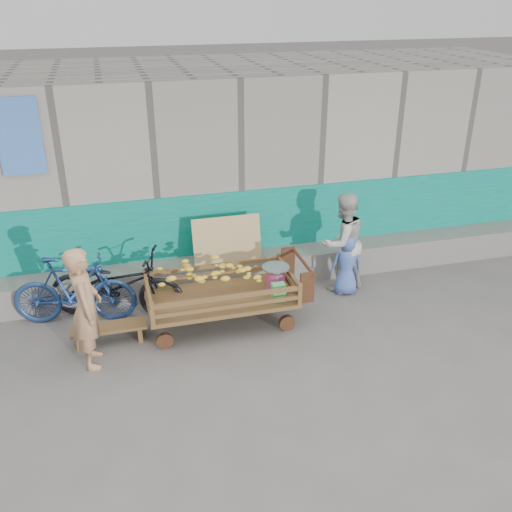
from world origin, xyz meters
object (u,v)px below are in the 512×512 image
object	(u,v)px
woman	(342,242)
bicycle_blue	(74,290)
bench	(109,330)
vendor_man	(86,308)
child	(346,264)
banana_cart	(218,285)
bicycle_dark	(117,285)

from	to	relation	value
woman	bicycle_blue	xyz separation A→B (m)	(-3.80, 0.03, -0.26)
bench	woman	size ratio (longest dim) A/B	0.63
vendor_man	woman	size ratio (longest dim) A/B	1.02
child	bench	bearing A→B (deg)	15.63
banana_cart	child	world-z (taller)	child
banana_cart	child	distance (m)	2.03
vendor_man	child	size ratio (longest dim) A/B	1.64
banana_cart	bench	xyz separation A→B (m)	(-1.43, -0.03, -0.44)
bicycle_dark	bicycle_blue	world-z (taller)	bicycle_blue
child	banana_cart	bearing A→B (deg)	19.80
vendor_man	bicycle_blue	world-z (taller)	vendor_man
banana_cart	child	bearing A→B (deg)	11.29
vendor_man	bench	bearing A→B (deg)	-28.53
bench	child	distance (m)	3.46
child	bicycle_dark	size ratio (longest dim) A/B	0.50
bench	bicycle_blue	size ratio (longest dim) A/B	0.58
bench	bicycle_blue	world-z (taller)	bicycle_blue
banana_cart	vendor_man	size ratio (longest dim) A/B	1.39
vendor_man	bicycle_dark	bearing A→B (deg)	-20.51
bicycle_dark	woman	bearing A→B (deg)	-70.83
vendor_man	woman	xyz separation A→B (m)	(3.62, 0.98, -0.01)
bench	woman	xyz separation A→B (m)	(3.41, 0.58, 0.58)
woman	vendor_man	bearing A→B (deg)	-0.99
bicycle_blue	vendor_man	bearing A→B (deg)	-158.80
woman	bicycle_blue	world-z (taller)	woman
bicycle_blue	bicycle_dark	bearing A→B (deg)	-79.36
woman	bicycle_dark	distance (m)	3.26
banana_cart	vendor_man	bearing A→B (deg)	-165.43
woman	bicycle_dark	xyz separation A→B (m)	(-3.25, 0.03, -0.26)
bench	bicycle_dark	bearing A→B (deg)	75.88
woman	bench	bearing A→B (deg)	-6.44
bench	bicycle_dark	xyz separation A→B (m)	(0.15, 0.61, 0.31)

